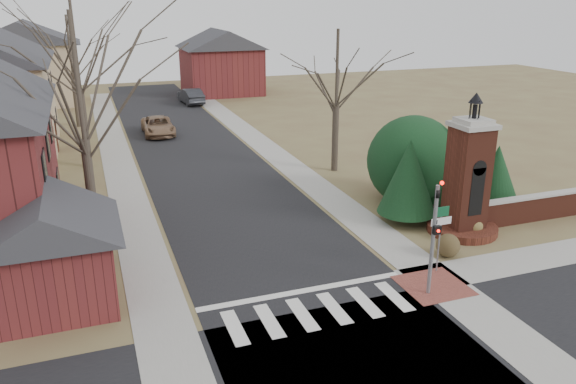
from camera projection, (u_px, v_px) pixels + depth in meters
name	position (u px, v px, depth m)	size (l,w,h in m)	color
ground	(328.00, 323.00, 18.76)	(120.00, 120.00, 0.00)	brown
main_street	(198.00, 157.00, 38.29)	(8.00, 70.00, 0.01)	black
cross_street	(370.00, 377.00, 16.10)	(120.00, 8.00, 0.01)	black
crosswalk_zone	(318.00, 311.00, 19.47)	(8.00, 2.20, 0.02)	silver
stop_bar	(303.00, 291.00, 20.80)	(8.00, 0.35, 0.02)	silver
sidewalk_right_main	(270.00, 150.00, 39.97)	(2.00, 60.00, 0.02)	gray
sidewalk_left	(119.00, 164.00, 36.62)	(2.00, 60.00, 0.02)	gray
curb_apron	(433.00, 286.00, 21.19)	(2.40, 2.40, 0.02)	brown
traffic_signal_pole	(434.00, 229.00, 19.81)	(0.28, 0.41, 4.50)	slate
sign_post	(441.00, 226.00, 21.69)	(0.90, 0.07, 2.75)	slate
brick_gate_monument	(466.00, 188.00, 25.38)	(3.20, 3.20, 6.47)	#5D281B
brick_garden_wall	(540.00, 207.00, 27.34)	(7.50, 0.50, 1.30)	#5D281B
garage_left	(50.00, 246.00, 19.27)	(4.80, 4.80, 4.29)	maroon
house_distant_left	(25.00, 61.00, 56.11)	(10.80, 8.80, 8.53)	tan
house_distant_right	(221.00, 60.00, 62.75)	(8.80, 8.80, 7.30)	maroon
evergreen_near	(408.00, 176.00, 26.54)	(2.80, 2.80, 4.10)	#473D33
evergreen_mid	(453.00, 157.00, 28.57)	(3.40, 3.40, 4.70)	#473D33
evergreen_far	(496.00, 172.00, 28.56)	(2.40, 2.40, 3.30)	#473D33
evergreen_mass	(413.00, 157.00, 29.31)	(4.80, 4.80, 4.80)	#113318
bare_tree_0	(76.00, 68.00, 21.97)	(8.05, 8.05, 11.15)	#473D33
bare_tree_1	(74.00, 38.00, 33.40)	(8.40, 8.40, 11.64)	#473D33
bare_tree_2	(69.00, 41.00, 45.11)	(7.35, 7.35, 10.19)	#473D33
bare_tree_3	(337.00, 62.00, 33.19)	(7.00, 7.00, 9.70)	#473D33
pickup_truck	(158.00, 126.00, 44.33)	(2.31, 5.02, 1.39)	#8B684C
distant_car	(191.00, 96.00, 57.19)	(1.68, 4.80, 1.58)	#2C2D33
dry_shrub_left	(448.00, 246.00, 23.45)	(1.00, 1.00, 1.00)	#4C3D22
dry_shrub_right	(473.00, 225.00, 25.70)	(0.89, 0.89, 0.89)	olive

